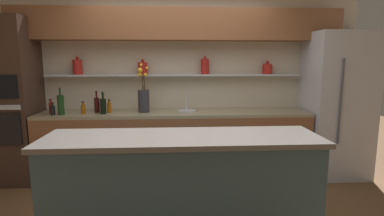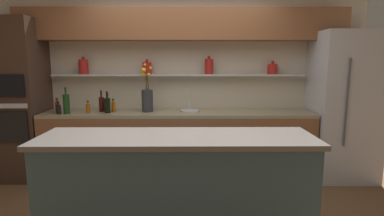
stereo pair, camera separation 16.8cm
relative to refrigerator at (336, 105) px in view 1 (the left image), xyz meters
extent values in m
cube|color=beige|center=(-2.19, 0.40, 0.30)|extent=(5.20, 0.10, 2.60)
cube|color=#B7B7BC|center=(-2.25, 0.26, 0.41)|extent=(3.54, 0.18, 0.02)
cylinder|color=#AD1E19|center=(-3.58, 0.25, 0.53)|extent=(0.13, 0.13, 0.20)
sphere|color=#AD1E19|center=(-3.58, 0.25, 0.65)|extent=(0.04, 0.04, 0.04)
cylinder|color=#AD1E19|center=(-2.69, 0.25, 0.51)|extent=(0.13, 0.13, 0.17)
sphere|color=#AD1E19|center=(-2.69, 0.25, 0.61)|extent=(0.05, 0.05, 0.05)
cylinder|color=#AD1E19|center=(-1.82, 0.25, 0.53)|extent=(0.12, 0.12, 0.21)
sphere|color=#AD1E19|center=(-1.82, 0.25, 0.66)|extent=(0.04, 0.04, 0.04)
cylinder|color=#AD1E19|center=(-0.92, 0.25, 0.50)|extent=(0.14, 0.14, 0.14)
sphere|color=#AD1E19|center=(-0.92, 0.25, 0.59)|extent=(0.05, 0.05, 0.05)
cube|color=brown|center=(-2.19, 0.18, 1.09)|extent=(4.42, 0.34, 0.42)
cube|color=brown|center=(-2.25, 0.04, -0.56)|extent=(3.64, 0.62, 0.88)
cube|color=gray|center=(-2.25, 0.04, -0.10)|extent=(3.64, 0.62, 0.04)
cube|color=#334C56|center=(-2.19, -1.67, -0.51)|extent=(2.15, 0.55, 0.98)
cube|color=#56514C|center=(-2.19, -1.67, 0.00)|extent=(2.21, 0.61, 0.04)
cube|color=#B7B7BC|center=(0.00, 0.00, 0.00)|extent=(0.81, 0.70, 1.99)
cylinder|color=#4C4C51|center=(-0.15, -0.37, 0.10)|extent=(0.02, 0.02, 1.09)
cube|color=#3D281E|center=(-4.44, 0.04, 0.08)|extent=(0.71, 0.62, 2.16)
cylinder|color=#2D2D33|center=(-2.67, 0.03, 0.07)|extent=(0.15, 0.15, 0.30)
cylinder|color=#4C3319|center=(-2.65, 0.03, 0.37)|extent=(0.02, 0.07, 0.29)
sphere|color=yellow|center=(-2.61, 0.03, 0.52)|extent=(0.04, 0.04, 0.04)
cylinder|color=#4C3319|center=(-2.67, 0.04, 0.39)|extent=(0.04, 0.03, 0.33)
sphere|color=yellow|center=(-2.69, 0.07, 0.56)|extent=(0.04, 0.04, 0.04)
cylinder|color=#4C3319|center=(-2.67, 0.03, 0.33)|extent=(0.01, 0.02, 0.21)
sphere|color=yellow|center=(-2.71, 0.01, 0.43)|extent=(0.05, 0.05, 0.05)
cylinder|color=#4C3319|center=(-2.68, 0.01, 0.36)|extent=(0.06, 0.03, 0.26)
sphere|color=yellow|center=(-2.70, -0.03, 0.49)|extent=(0.06, 0.06, 0.06)
cylinder|color=#4C3319|center=(-2.66, 0.02, 0.33)|extent=(0.02, 0.02, 0.21)
sphere|color=yellow|center=(-2.63, -0.01, 0.43)|extent=(0.05, 0.05, 0.05)
cylinder|color=#B7B7BC|center=(-2.09, 0.04, -0.07)|extent=(0.27, 0.27, 0.02)
cylinder|color=#B7B7BC|center=(-2.09, 0.14, 0.05)|extent=(0.02, 0.02, 0.22)
cylinder|color=#B7B7BC|center=(-2.09, 0.08, 0.16)|extent=(0.02, 0.12, 0.02)
cylinder|color=black|center=(-3.31, 0.17, -0.01)|extent=(0.05, 0.05, 0.12)
cylinder|color=black|center=(-3.31, 0.17, 0.06)|extent=(0.03, 0.03, 0.04)
cylinder|color=black|center=(-3.31, 0.17, 0.09)|extent=(0.03, 0.03, 0.01)
cylinder|color=maroon|center=(-3.88, 0.00, 0.00)|extent=(0.05, 0.05, 0.14)
cylinder|color=maroon|center=(-3.88, 0.00, 0.08)|extent=(0.03, 0.03, 0.04)
cylinder|color=black|center=(-3.88, 0.00, 0.11)|extent=(0.03, 0.03, 0.01)
cylinder|color=black|center=(-3.18, -0.07, 0.02)|extent=(0.08, 0.08, 0.20)
cylinder|color=black|center=(-3.18, -0.07, 0.16)|extent=(0.02, 0.02, 0.08)
cylinder|color=black|center=(-3.18, -0.07, 0.21)|extent=(0.03, 0.03, 0.01)
cylinder|color=black|center=(-3.81, -0.13, -0.02)|extent=(0.06, 0.06, 0.12)
cylinder|color=black|center=(-3.81, -0.13, 0.06)|extent=(0.03, 0.03, 0.04)
cylinder|color=black|center=(-3.81, -0.13, 0.08)|extent=(0.03, 0.03, 0.01)
cylinder|color=olive|center=(-3.20, 0.02, 0.02)|extent=(0.07, 0.07, 0.19)
cylinder|color=olive|center=(-3.20, 0.02, 0.14)|extent=(0.03, 0.03, 0.05)
cylinder|color=black|center=(-3.20, 0.02, 0.17)|extent=(0.03, 0.03, 0.01)
cylinder|color=#9E4C0A|center=(-3.45, -0.04, -0.02)|extent=(0.06, 0.06, 0.11)
cylinder|color=#9E4C0A|center=(-3.45, -0.04, 0.06)|extent=(0.03, 0.03, 0.04)
cylinder|color=black|center=(-3.45, -0.04, 0.08)|extent=(0.03, 0.03, 0.01)
cylinder|color=#9E4C0A|center=(-3.12, 0.02, -0.01)|extent=(0.05, 0.05, 0.13)
cylinder|color=#9E4C0A|center=(-3.12, 0.02, 0.07)|extent=(0.03, 0.03, 0.04)
cylinder|color=black|center=(-3.12, 0.02, 0.10)|extent=(0.03, 0.03, 0.01)
cylinder|color=#193814|center=(-3.71, -0.10, 0.05)|extent=(0.08, 0.08, 0.25)
cylinder|color=#193814|center=(-3.71, -0.10, 0.22)|extent=(0.02, 0.02, 0.08)
cylinder|color=black|center=(-3.71, -0.10, 0.26)|extent=(0.03, 0.03, 0.01)
cylinder|color=#380C0C|center=(-3.29, 0.04, 0.02)|extent=(0.07, 0.07, 0.20)
cylinder|color=#380C0C|center=(-3.29, 0.04, 0.16)|extent=(0.02, 0.02, 0.08)
cylinder|color=black|center=(-3.29, 0.04, 0.21)|extent=(0.03, 0.03, 0.01)
camera|label=1|loc=(-2.26, -4.00, 0.62)|focal=28.00mm
camera|label=2|loc=(-2.09, -4.00, 0.62)|focal=28.00mm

